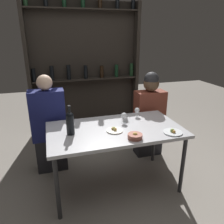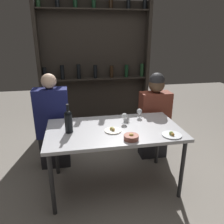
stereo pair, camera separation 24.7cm
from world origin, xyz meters
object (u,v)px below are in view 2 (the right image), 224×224
wine_glass_1 (124,116)px  seated_person_left (53,125)px  food_plate_0 (172,135)px  food_plate_1 (113,130)px  snack_bowl (131,137)px  seated_person_right (154,117)px  wine_glass_0 (139,112)px  wine_bottle (68,120)px

wine_glass_1 → seated_person_left: (-0.85, 0.44, -0.23)m
food_plate_0 → food_plate_1: size_ratio=1.13×
food_plate_1 → snack_bowl: snack_bowl is taller
snack_bowl → seated_person_right: size_ratio=0.12×
wine_glass_0 → seated_person_left: seated_person_left is taller
food_plate_0 → food_plate_1: (-0.58, 0.22, 0.00)m
seated_person_left → seated_person_right: seated_person_left is taller
wine_bottle → snack_bowl: wine_bottle is taller
seated_person_left → snack_bowl: bearing=-46.1°
seated_person_right → food_plate_0: bearing=-99.6°
wine_glass_1 → wine_bottle: bearing=-168.2°
snack_bowl → food_plate_0: bearing=1.2°
wine_glass_0 → food_plate_0: (0.18, -0.56, -0.07)m
food_plate_0 → wine_glass_0: bearing=107.6°
food_plate_1 → snack_bowl: 0.27m
wine_glass_1 → food_plate_0: (0.40, -0.41, -0.07)m
wine_glass_1 → food_plate_1: wine_glass_1 is taller
seated_person_left → seated_person_right: (1.40, 0.00, 0.01)m
food_plate_0 → seated_person_right: (0.14, 0.85, -0.14)m
food_plate_0 → seated_person_left: seated_person_left is taller
wine_bottle → snack_bowl: bearing=-25.2°
wine_glass_0 → food_plate_1: size_ratio=0.64×
food_plate_0 → seated_person_left: 1.52m
snack_bowl → wine_glass_1: bearing=86.0°
food_plate_1 → seated_person_left: bearing=137.2°
wine_bottle → food_plate_1: 0.48m
wine_bottle → seated_person_left: (-0.22, 0.57, -0.28)m
wine_bottle → seated_person_left: 0.67m
food_plate_0 → snack_bowl: 0.43m
snack_bowl → food_plate_1: bearing=122.4°
wine_glass_1 → seated_person_left: size_ratio=0.10×
food_plate_0 → snack_bowl: snack_bowl is taller
wine_glass_1 → seated_person_right: seated_person_right is taller
food_plate_1 → wine_bottle: bearing=172.9°
wine_glass_0 → wine_glass_1: size_ratio=0.92×
wine_bottle → seated_person_left: bearing=111.0°
food_plate_1 → seated_person_left: 0.94m
wine_glass_1 → food_plate_0: 0.58m
wine_glass_0 → food_plate_1: bearing=-139.8°
wine_glass_0 → seated_person_right: size_ratio=0.09×
wine_bottle → seated_person_right: 1.34m
wine_glass_0 → wine_bottle: bearing=-161.9°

